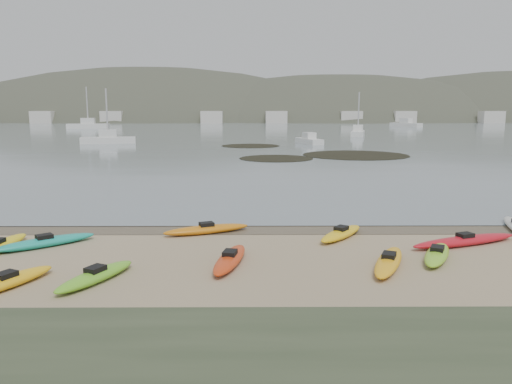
{
  "coord_description": "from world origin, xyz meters",
  "views": [
    {
      "loc": [
        -0.14,
        -20.69,
        4.99
      ],
      "look_at": [
        0.0,
        0.0,
        1.5
      ],
      "focal_mm": 35.0,
      "sensor_mm": 36.0,
      "label": 1
    }
  ],
  "objects": [
    {
      "name": "ground",
      "position": [
        0.0,
        0.0,
        0.0
      ],
      "size": [
        600.0,
        600.0,
        0.0
      ],
      "primitive_type": "plane",
      "color": "tan",
      "rests_on": "ground"
    },
    {
      "name": "wet_sand",
      "position": [
        0.0,
        -0.3,
        0.0
      ],
      "size": [
        60.0,
        60.0,
        0.0
      ],
      "primitive_type": "plane",
      "color": "brown",
      "rests_on": "ground"
    },
    {
      "name": "water",
      "position": [
        0.0,
        300.0,
        0.01
      ],
      "size": [
        1200.0,
        1200.0,
        0.0
      ],
      "primitive_type": "plane",
      "color": "slate",
      "rests_on": "ground"
    },
    {
      "name": "kayaks",
      "position": [
        0.29,
        -3.78,
        0.17
      ],
      "size": [
        21.21,
        9.96,
        0.34
      ],
      "color": "yellow",
      "rests_on": "ground"
    },
    {
      "name": "kelp_mats",
      "position": [
        6.09,
        34.69,
        0.03
      ],
      "size": [
        20.76,
        24.19,
        0.04
      ],
      "color": "black",
      "rests_on": "water"
    },
    {
      "name": "moored_boats",
      "position": [
        -3.38,
        86.85,
        0.6
      ],
      "size": [
        89.33,
        70.16,
        1.38
      ],
      "color": "silver",
      "rests_on": "ground"
    },
    {
      "name": "far_hills",
      "position": [
        39.38,
        193.97,
        -15.93
      ],
      "size": [
        550.0,
        135.0,
        80.0
      ],
      "color": "#384235",
      "rests_on": "ground"
    },
    {
      "name": "far_town",
      "position": [
        6.0,
        145.0,
        2.0
      ],
      "size": [
        199.0,
        5.0,
        4.0
      ],
      "color": "beige",
      "rests_on": "ground"
    }
  ]
}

